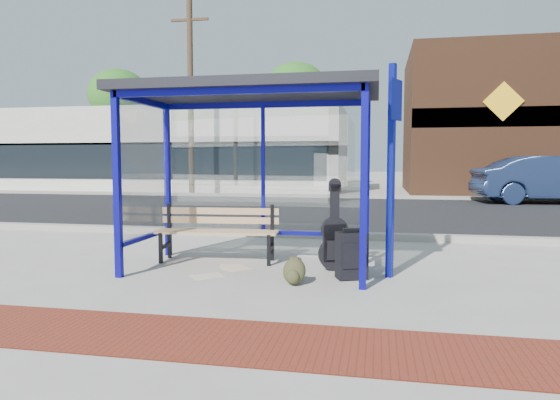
% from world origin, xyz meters
% --- Properties ---
extents(ground, '(120.00, 120.00, 0.00)m').
position_xyz_m(ground, '(0.00, 0.00, 0.00)').
color(ground, '#B2ADA0').
rests_on(ground, ground).
extents(brick_paver_strip, '(60.00, 1.00, 0.01)m').
position_xyz_m(brick_paver_strip, '(0.00, -2.60, 0.01)').
color(brick_paver_strip, maroon).
rests_on(brick_paver_strip, ground).
extents(curb_near, '(60.00, 0.25, 0.12)m').
position_xyz_m(curb_near, '(0.00, 2.90, 0.06)').
color(curb_near, gray).
rests_on(curb_near, ground).
extents(street_asphalt, '(60.00, 10.00, 0.00)m').
position_xyz_m(street_asphalt, '(0.00, 8.00, 0.00)').
color(street_asphalt, black).
rests_on(street_asphalt, ground).
extents(curb_far, '(60.00, 0.25, 0.12)m').
position_xyz_m(curb_far, '(0.00, 13.10, 0.06)').
color(curb_far, gray).
rests_on(curb_far, ground).
extents(far_sidewalk, '(60.00, 4.00, 0.01)m').
position_xyz_m(far_sidewalk, '(0.00, 15.00, 0.00)').
color(far_sidewalk, '#B2ADA0').
rests_on(far_sidewalk, ground).
extents(bus_shelter, '(3.30, 1.80, 2.42)m').
position_xyz_m(bus_shelter, '(0.00, 0.07, 2.07)').
color(bus_shelter, '#0E0D93').
rests_on(bus_shelter, ground).
extents(storefront_white, '(18.00, 6.04, 4.00)m').
position_xyz_m(storefront_white, '(-9.00, 17.99, 2.00)').
color(storefront_white, silver).
rests_on(storefront_white, ground).
extents(storefront_brown, '(10.00, 7.08, 6.40)m').
position_xyz_m(storefront_brown, '(8.00, 18.49, 3.20)').
color(storefront_brown, '#59331E').
rests_on(storefront_brown, ground).
extents(tree_left, '(3.60, 3.60, 7.03)m').
position_xyz_m(tree_left, '(-14.00, 22.00, 5.45)').
color(tree_left, '#4C3826').
rests_on(tree_left, ground).
extents(tree_mid, '(3.60, 3.60, 7.03)m').
position_xyz_m(tree_mid, '(-3.00, 22.00, 5.45)').
color(tree_mid, '#4C3826').
rests_on(tree_mid, ground).
extents(utility_pole_west, '(1.60, 0.24, 8.00)m').
position_xyz_m(utility_pole_west, '(-6.00, 13.40, 4.11)').
color(utility_pole_west, '#4C3826').
rests_on(utility_pole_west, ground).
extents(bench, '(1.77, 0.56, 0.82)m').
position_xyz_m(bench, '(-0.60, 0.46, 0.47)').
color(bench, black).
rests_on(bench, ground).
extents(guitar_bag, '(0.44, 0.22, 1.15)m').
position_xyz_m(guitar_bag, '(1.10, 0.17, 0.42)').
color(guitar_bag, black).
rests_on(guitar_bag, ground).
extents(suitcase, '(0.42, 0.34, 0.63)m').
position_xyz_m(suitcase, '(1.35, -0.29, 0.29)').
color(suitcase, black).
rests_on(suitcase, ground).
extents(backpack, '(0.27, 0.25, 0.32)m').
position_xyz_m(backpack, '(0.71, -0.71, 0.15)').
color(backpack, '#32331C').
rests_on(backpack, ground).
extents(sign_post, '(0.17, 0.31, 2.63)m').
position_xyz_m(sign_post, '(1.82, -0.10, 1.48)').
color(sign_post, '#0D1694').
rests_on(sign_post, ground).
extents(newspaper_a, '(0.40, 0.44, 0.01)m').
position_xyz_m(newspaper_a, '(-0.30, 0.10, 0.00)').
color(newspaper_a, white).
rests_on(newspaper_a, ground).
extents(newspaper_b, '(0.48, 0.47, 0.01)m').
position_xyz_m(newspaper_b, '(-0.43, -0.50, 0.00)').
color(newspaper_b, white).
rests_on(newspaper_b, ground).
extents(newspaper_c, '(0.48, 0.48, 0.01)m').
position_xyz_m(newspaper_c, '(-0.21, 0.02, 0.00)').
color(newspaper_c, white).
rests_on(newspaper_c, ground).
extents(parked_car, '(5.05, 2.25, 1.61)m').
position_xyz_m(parked_car, '(7.39, 12.00, 0.81)').
color(parked_car, '#1B294B').
rests_on(parked_car, ground).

